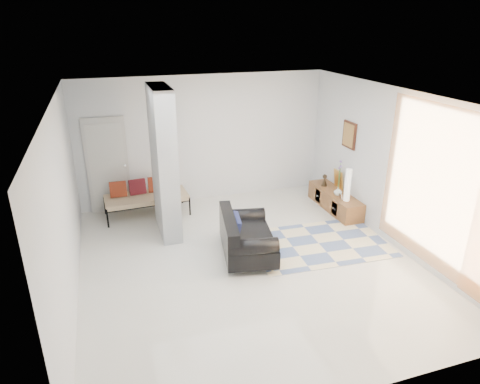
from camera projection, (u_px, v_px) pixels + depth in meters
name	position (u px, v px, depth m)	size (l,w,h in m)	color
floor	(248.00, 262.00, 7.33)	(6.00, 6.00, 0.00)	beige
ceiling	(249.00, 97.00, 6.28)	(6.00, 6.00, 0.00)	white
wall_back	(204.00, 139.00, 9.45)	(6.00, 6.00, 0.00)	silver
wall_front	(349.00, 292.00, 4.16)	(6.00, 6.00, 0.00)	silver
wall_left	(64.00, 208.00, 6.01)	(6.00, 6.00, 0.00)	silver
wall_right	(395.00, 169.00, 7.59)	(6.00, 6.00, 0.00)	silver
partition_column	(164.00, 163.00, 7.90)	(0.35, 1.20, 2.80)	#A4A9AC
hallway_door	(108.00, 165.00, 8.95)	(0.85, 0.06, 2.04)	beige
curtain	(438.00, 189.00, 6.54)	(2.55, 2.55, 0.00)	#FF9743
wall_art	(349.00, 135.00, 8.81)	(0.04, 0.45, 0.55)	#3F1C11
media_console	(335.00, 200.00, 9.30)	(0.45, 1.66, 0.80)	brown
loveseat	(244.00, 237.00, 7.41)	(1.08, 1.57, 0.76)	silver
daybed	(145.00, 196.00, 8.97)	(1.74, 0.80, 0.77)	black
area_rug	(319.00, 243.00, 7.92)	(2.48, 1.65, 0.01)	beige
cylinder_lamp	(348.00, 185.00, 8.68)	(0.12, 0.12, 0.68)	silver
bronze_figurine	(325.00, 180.00, 9.53)	(0.13, 0.13, 0.26)	black
vase	(338.00, 191.00, 9.03)	(0.17, 0.17, 0.18)	white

